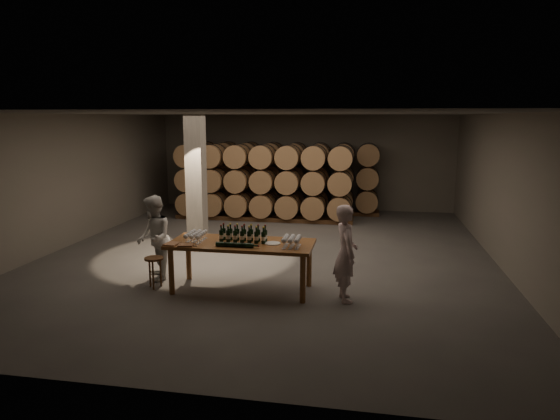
% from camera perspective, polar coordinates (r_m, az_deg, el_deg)
% --- Properties ---
extents(room, '(12.00, 12.00, 12.00)m').
position_cam_1_polar(room, '(11.97, -9.55, 3.13)').
color(room, '#504D4B').
rests_on(room, ground).
extents(tasting_table, '(2.60, 1.10, 0.90)m').
position_cam_1_polar(tasting_table, '(9.05, -4.43, -4.33)').
color(tasting_table, brown).
rests_on(tasting_table, ground).
extents(barrel_stack_back, '(6.26, 0.95, 2.31)m').
position_cam_1_polar(barrel_stack_back, '(16.51, 0.45, 3.88)').
color(barrel_stack_back, '#53391C').
rests_on(barrel_stack_back, ground).
extents(barrel_stack_front, '(5.48, 0.95, 2.31)m').
position_cam_1_polar(barrel_stack_front, '(15.22, -1.91, 3.30)').
color(barrel_stack_front, '#53391C').
rests_on(barrel_stack_front, ground).
extents(bottle_cluster, '(0.86, 0.23, 0.31)m').
position_cam_1_polar(bottle_cluster, '(9.04, -4.22, -2.94)').
color(bottle_cluster, black).
rests_on(bottle_cluster, tasting_table).
extents(lying_bottles, '(0.77, 0.08, 0.08)m').
position_cam_1_polar(lying_bottles, '(8.69, -5.12, -3.99)').
color(lying_bottles, black).
rests_on(lying_bottles, tasting_table).
extents(glass_cluster_left, '(0.30, 0.52, 0.17)m').
position_cam_1_polar(glass_cluster_left, '(9.21, -9.61, -2.76)').
color(glass_cluster_left, silver).
rests_on(glass_cluster_left, tasting_table).
extents(glass_cluster_right, '(0.31, 0.42, 0.19)m').
position_cam_1_polar(glass_cluster_right, '(8.67, 1.34, -3.34)').
color(glass_cluster_right, silver).
rests_on(glass_cluster_right, tasting_table).
extents(plate, '(0.28, 0.28, 0.02)m').
position_cam_1_polar(plate, '(8.89, -0.86, -3.83)').
color(plate, silver).
rests_on(plate, tasting_table).
extents(notebook_near, '(0.29, 0.24, 0.03)m').
position_cam_1_polar(notebook_near, '(8.91, -10.72, -3.95)').
color(notebook_near, brown).
rests_on(notebook_near, tasting_table).
extents(notebook_corner, '(0.25, 0.30, 0.02)m').
position_cam_1_polar(notebook_corner, '(9.05, -12.25, -3.80)').
color(notebook_corner, brown).
rests_on(notebook_corner, tasting_table).
extents(pen, '(0.15, 0.04, 0.01)m').
position_cam_1_polar(pen, '(8.87, -9.93, -4.05)').
color(pen, black).
rests_on(pen, tasting_table).
extents(stool, '(0.34, 0.34, 0.57)m').
position_cam_1_polar(stool, '(9.54, -14.20, -5.89)').
color(stool, '#53391C').
rests_on(stool, ground).
extents(person_man, '(0.56, 0.70, 1.68)m').
position_cam_1_polar(person_man, '(8.59, 7.53, -4.91)').
color(person_man, beige).
rests_on(person_man, ground).
extents(person_woman, '(0.92, 1.00, 1.65)m').
position_cam_1_polar(person_woman, '(9.90, -14.22, -3.15)').
color(person_woman, silver).
rests_on(person_woman, ground).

